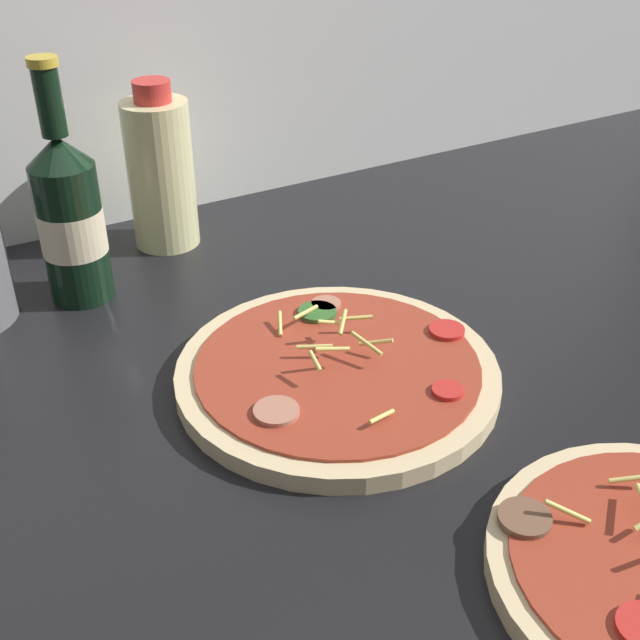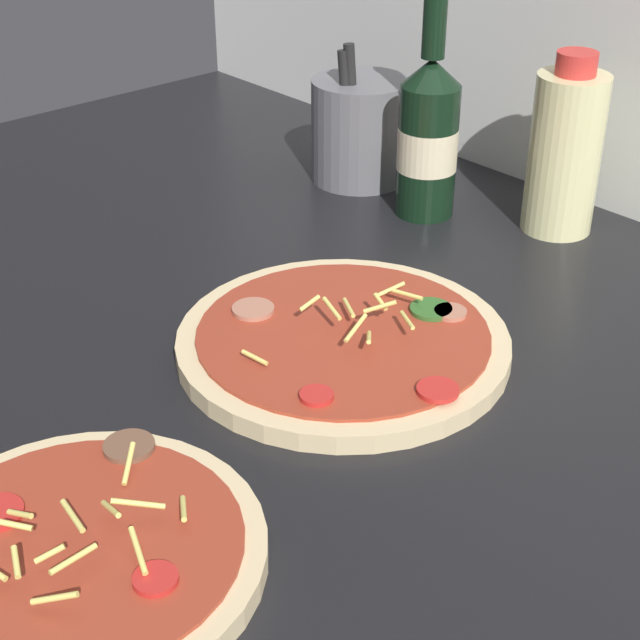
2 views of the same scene
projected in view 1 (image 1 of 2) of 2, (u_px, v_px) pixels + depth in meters
counter_slab at (462, 391)px, 68.45cm from camera, size 160.00×90.00×2.50cm
pizza_far at (338, 373)px, 66.96cm from camera, size 27.01×27.01×4.74cm
beer_bottle at (70, 217)px, 75.32cm from camera, size 6.19×6.19×23.27cm
oil_bottle at (161, 172)px, 85.61cm from camera, size 7.09×7.09×18.02cm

